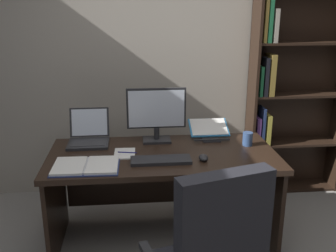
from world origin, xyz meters
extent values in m
cube|color=#A89E8E|center=(0.00, 1.91, 1.36)|extent=(5.01, 0.12, 2.72)
cube|color=black|center=(-0.20, 0.91, 0.72)|extent=(1.68, 0.78, 0.04)
cube|color=black|center=(-1.00, 0.91, 0.35)|extent=(0.03, 0.72, 0.70)
cube|color=black|center=(0.60, 0.91, 0.35)|extent=(0.03, 0.72, 0.70)
cube|color=black|center=(-0.20, 1.27, 0.39)|extent=(1.56, 0.03, 0.49)
cube|color=black|center=(0.71, 1.70, 0.97)|extent=(0.02, 0.26, 1.94)
cube|color=black|center=(1.14, 1.82, 0.97)|extent=(0.90, 0.01, 1.94)
cube|color=black|center=(1.14, 1.70, 0.01)|extent=(0.85, 0.24, 0.02)
cube|color=#195633|center=(0.76, 1.66, 0.17)|extent=(0.04, 0.16, 0.29)
cube|color=#195633|center=(0.81, 1.67, 0.17)|extent=(0.03, 0.19, 0.30)
cube|color=maroon|center=(0.85, 1.66, 0.15)|extent=(0.03, 0.17, 0.26)
cube|color=olive|center=(0.91, 1.68, 0.23)|extent=(0.04, 0.20, 0.42)
cube|color=black|center=(1.14, 1.70, 0.49)|extent=(0.85, 0.24, 0.02)
cube|color=#512D66|center=(0.76, 1.65, 0.64)|extent=(0.04, 0.14, 0.27)
cube|color=navy|center=(0.80, 1.66, 0.68)|extent=(0.03, 0.17, 0.36)
cube|color=gold|center=(0.86, 1.67, 0.65)|extent=(0.04, 0.19, 0.29)
cube|color=black|center=(1.14, 1.70, 0.97)|extent=(0.85, 0.24, 0.02)
cube|color=#195633|center=(0.75, 1.67, 1.12)|extent=(0.03, 0.18, 0.27)
cube|color=black|center=(0.80, 1.65, 1.15)|extent=(0.03, 0.15, 0.35)
cube|color=olive|center=(0.85, 1.68, 1.17)|extent=(0.05, 0.20, 0.37)
cube|color=black|center=(1.14, 1.70, 1.45)|extent=(0.85, 0.24, 0.02)
cube|color=olive|center=(0.75, 1.66, 1.65)|extent=(0.03, 0.17, 0.39)
cube|color=#195633|center=(0.79, 1.68, 1.65)|extent=(0.03, 0.20, 0.38)
cube|color=gray|center=(0.85, 1.65, 1.60)|extent=(0.04, 0.15, 0.29)
cube|color=black|center=(0.00, -0.17, 0.74)|extent=(0.48, 0.23, 0.64)
cube|color=#232326|center=(0.21, 0.10, 0.51)|extent=(0.15, 0.38, 0.04)
cube|color=#232326|center=(-0.23, 1.17, 0.75)|extent=(0.22, 0.16, 0.02)
cylinder|color=#232326|center=(-0.23, 1.17, 0.81)|extent=(0.04, 0.04, 0.09)
cube|color=#232326|center=(-0.23, 1.18, 1.01)|extent=(0.46, 0.02, 0.32)
cube|color=silver|center=(-0.23, 1.16, 1.01)|extent=(0.43, 0.00, 0.29)
cube|color=#232326|center=(-0.76, 1.13, 0.75)|extent=(0.31, 0.25, 0.02)
cube|color=#2D2D30|center=(-0.76, 1.11, 0.76)|extent=(0.27, 0.14, 0.00)
cube|color=#232326|center=(-0.76, 1.29, 0.88)|extent=(0.31, 0.08, 0.23)
cube|color=silver|center=(-0.76, 1.29, 0.88)|extent=(0.28, 0.06, 0.20)
cube|color=#232326|center=(-0.23, 0.74, 0.75)|extent=(0.42, 0.15, 0.02)
ellipsoid|color=#232326|center=(0.07, 0.74, 0.76)|extent=(0.06, 0.10, 0.04)
cube|color=#232326|center=(0.21, 1.15, 0.75)|extent=(0.14, 0.12, 0.01)
cube|color=#232326|center=(0.21, 1.10, 0.76)|extent=(0.29, 0.01, 0.01)
cube|color=#2D84C6|center=(0.21, 1.25, 0.81)|extent=(0.32, 0.21, 0.10)
cube|color=silver|center=(0.21, 1.25, 0.82)|extent=(0.29, 0.19, 0.09)
cube|color=navy|center=(-0.85, 0.70, 0.74)|extent=(0.23, 0.31, 0.01)
cube|color=navy|center=(-0.63, 0.69, 0.74)|extent=(0.23, 0.31, 0.01)
cube|color=silver|center=(-0.85, 0.70, 0.76)|extent=(0.21, 0.29, 0.02)
cube|color=silver|center=(-0.63, 0.69, 0.76)|extent=(0.21, 0.29, 0.02)
cylinder|color=#B7B7BC|center=(-0.74, 0.69, 0.75)|extent=(0.03, 0.27, 0.02)
cube|color=silver|center=(-0.48, 0.91, 0.75)|extent=(0.16, 0.21, 0.01)
cylinder|color=navy|center=(-0.46, 0.91, 0.75)|extent=(0.14, 0.04, 0.01)
cylinder|color=#334C7A|center=(0.47, 1.01, 0.79)|extent=(0.08, 0.08, 0.11)
camera|label=1|loc=(-0.42, -1.74, 1.80)|focal=41.40mm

